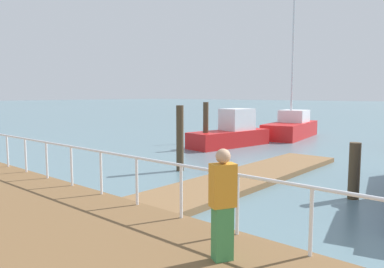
% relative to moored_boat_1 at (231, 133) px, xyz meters
% --- Properties ---
extents(ground_plane, '(300.00, 300.00, 0.00)m').
position_rel_moored_boat_1_xyz_m(ground_plane, '(-8.18, 5.24, -0.70)').
color(ground_plane, slate).
extents(floating_dock, '(10.50, 2.00, 0.18)m').
position_rel_moored_boat_1_xyz_m(floating_dock, '(-6.43, -5.01, -0.61)').
color(floating_dock, olive).
rests_on(floating_dock, ground_plane).
extents(boardwalk_railing, '(0.06, 28.96, 1.08)m').
position_rel_moored_boat_1_xyz_m(boardwalk_railing, '(-11.33, -4.06, 0.51)').
color(boardwalk_railing, white).
rests_on(boardwalk_railing, boardwalk).
extents(dock_piling_1, '(0.27, 0.27, 2.42)m').
position_rel_moored_boat_1_xyz_m(dock_piling_1, '(-6.64, -2.32, 0.50)').
color(dock_piling_1, '#473826').
rests_on(dock_piling_1, ground_plane).
extents(dock_piling_2, '(0.28, 0.28, 2.41)m').
position_rel_moored_boat_1_xyz_m(dock_piling_2, '(-1.81, 0.34, 0.50)').
color(dock_piling_2, '#473826').
rests_on(dock_piling_2, ground_plane).
extents(dock_piling_3, '(0.30, 0.30, 1.53)m').
position_rel_moored_boat_1_xyz_m(dock_piling_3, '(-6.29, -8.37, 0.06)').
color(dock_piling_3, '#473826').
rests_on(dock_piling_3, ground_plane).
extents(moored_boat_1, '(5.14, 2.28, 2.03)m').
position_rel_moored_boat_1_xyz_m(moored_boat_1, '(0.00, 0.00, 0.00)').
color(moored_boat_1, red).
rests_on(moored_boat_1, ground_plane).
extents(moored_boat_2, '(5.99, 2.88, 8.79)m').
position_rel_moored_boat_1_xyz_m(moored_boat_2, '(5.92, -0.63, -0.03)').
color(moored_boat_2, red).
rests_on(moored_boat_2, ground_plane).
extents(pedestrian_2, '(0.42, 0.37, 1.65)m').
position_rel_moored_boat_1_xyz_m(pedestrian_2, '(-12.29, -8.39, 0.55)').
color(pedestrian_2, '#3F8C4C').
rests_on(pedestrian_2, boardwalk).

